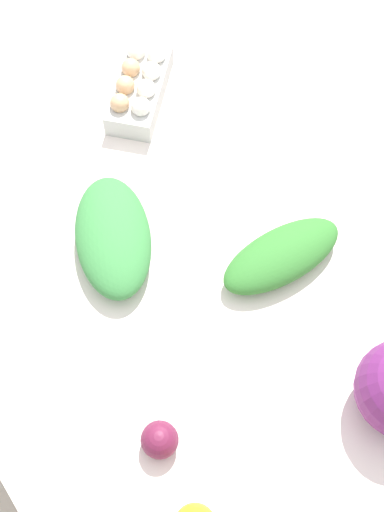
{
  "coord_description": "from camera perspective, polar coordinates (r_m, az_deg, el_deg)",
  "views": [
    {
      "loc": [
        -0.53,
        0.37,
        2.1
      ],
      "look_at": [
        0.0,
        0.0,
        0.75
      ],
      "focal_mm": 50.0,
      "sensor_mm": 36.0,
      "label": 1
    }
  ],
  "objects": [
    {
      "name": "ground_plane",
      "position": [
        2.19,
        -0.0,
        -8.46
      ],
      "size": [
        8.0,
        8.0,
        0.0
      ],
      "primitive_type": "plane",
      "color": "#B2A899"
    },
    {
      "name": "egg_carton",
      "position": [
        1.71,
        -4.25,
        13.38
      ],
      "size": [
        0.25,
        0.25,
        0.09
      ],
      "rotation": [
        0.0,
        0.0,
        5.47
      ],
      "color": "#B7B7B2",
      "rests_on": "dining_table"
    },
    {
      "name": "dining_table",
      "position": [
        1.59,
        -0.0,
        -1.54
      ],
      "size": [
        1.43,
        1.1,
        0.73
      ],
      "color": "silver",
      "rests_on": "ground_plane"
    },
    {
      "name": "greens_bunch_scallion",
      "position": [
        1.49,
        7.18,
        0.02
      ],
      "size": [
        0.14,
        0.28,
        0.07
      ],
      "primitive_type": "ellipsoid",
      "rotation": [
        0.0,
        0.0,
        4.64
      ],
      "color": "#2D6B28",
      "rests_on": "dining_table"
    },
    {
      "name": "beet_root",
      "position": [
        1.36,
        -2.61,
        -14.48
      ],
      "size": [
        0.07,
        0.07,
        0.07
      ],
      "primitive_type": "sphere",
      "color": "#5B1933",
      "rests_on": "dining_table"
    },
    {
      "name": "greens_bunch_kale",
      "position": [
        1.5,
        -6.34,
        1.54
      ],
      "size": [
        0.33,
        0.27,
        0.08
      ],
      "primitive_type": "ellipsoid",
      "rotation": [
        0.0,
        0.0,
        2.7
      ],
      "color": "#337538",
      "rests_on": "dining_table"
    }
  ]
}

